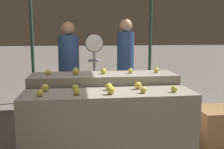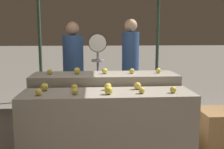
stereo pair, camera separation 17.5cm
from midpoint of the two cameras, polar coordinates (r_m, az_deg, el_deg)
The scene contains 20 objects.
display_counter_front at distance 3.03m, azimuth 0.70°, elevation -11.67°, with size 1.92×0.55×0.85m, color gray.
display_counter_back at distance 3.58m, azimuth -0.14°, elevation -7.46°, with size 1.92×0.55×0.96m, color gray.
apple_front_0 at distance 2.83m, azimuth -14.01°, elevation -3.77°, with size 0.07×0.07×0.07m, color yellow.
apple_front_1 at distance 2.80m, azimuth -6.36°, elevation -3.66°, with size 0.07×0.07×0.07m, color gold.
apple_front_2 at distance 2.80m, azimuth 1.05°, elevation -3.44°, with size 0.09×0.09×0.09m, color gold.
apple_front_3 at distance 2.86m, azimuth 8.25°, elevation -3.44°, with size 0.07×0.07×0.07m, color gold.
apple_front_4 at distance 2.96m, azimuth 14.84°, elevation -3.21°, with size 0.07×0.07×0.07m, color gold.
apple_front_5 at distance 3.04m, azimuth -12.89°, elevation -2.68°, with size 0.09×0.09×0.09m, color yellow.
apple_front_6 at distance 2.99m, azimuth -6.53°, elevation -2.83°, with size 0.08×0.08×0.08m, color gold.
apple_front_7 at distance 3.01m, azimuth 0.76°, elevation -2.65°, with size 0.08×0.08×0.08m, color yellow.
apple_front_8 at distance 3.07m, azimuth 7.19°, elevation -2.45°, with size 0.09×0.09×0.09m, color yellow.
apple_back_0 at distance 3.49m, azimuth -12.03°, elevation 0.56°, with size 0.07×0.07×0.07m, color gold.
apple_back_1 at distance 3.47m, azimuth -6.19°, elevation 0.79°, with size 0.09×0.09×0.09m, color gold.
apple_back_2 at distance 3.48m, azimuth -0.10°, elevation 0.78°, with size 0.08×0.08×0.08m, color yellow.
apple_back_3 at distance 3.52m, azimuth 5.78°, elevation 0.77°, with size 0.07×0.07×0.07m, color yellow.
apple_back_4 at distance 3.61m, azimuth 11.43°, elevation 0.85°, with size 0.07×0.07×0.07m, color yellow.
produce_scale at distance 4.14m, azimuth -1.90°, elevation 3.29°, with size 0.29×0.20×1.49m.
person_vendor_at_scale at distance 4.43m, azimuth -7.31°, elevation 2.17°, with size 0.36×0.36×1.68m.
person_customer_left at distance 4.77m, azimuth 5.08°, elevation 3.36°, with size 0.35×0.35×1.75m.
wooden_crate_side at distance 3.76m, azimuth 23.46°, elevation -10.99°, with size 0.52×0.52×0.52m, color #9E7547.
Camera 2 is at (-0.16, -2.84, 1.49)m, focal length 42.00 mm.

